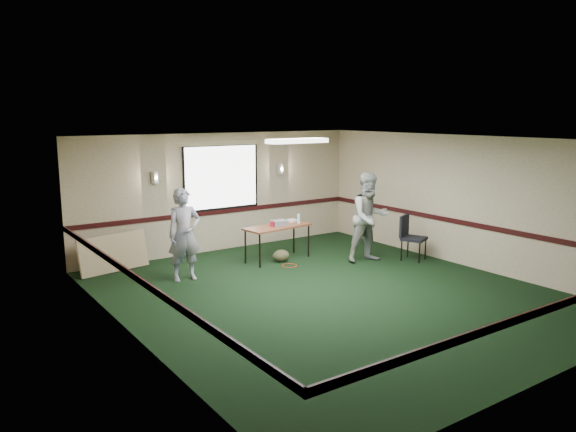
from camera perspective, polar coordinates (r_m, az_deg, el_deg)
ground at (r=10.01m, az=4.28°, el=-7.89°), size 8.00×8.00×0.00m
room_shell at (r=11.34m, az=-2.37°, el=2.51°), size 8.00×8.02×8.00m
folding_table at (r=12.06m, az=-1.06°, el=-1.25°), size 1.57×0.79×0.75m
projector at (r=12.09m, az=-0.93°, el=-0.69°), size 0.36×0.31×0.11m
game_console at (r=12.52m, az=0.42°, el=-0.45°), size 0.20×0.17×0.05m
red_cup at (r=11.95m, az=-1.64°, el=-0.81°), size 0.08×0.08×0.12m
water_bottle at (r=12.31m, az=1.09°, el=-0.26°), size 0.06×0.06×0.21m
duffel_bag at (r=12.03m, az=-0.71°, el=-4.06°), size 0.45×0.40×0.26m
cable_coil at (r=11.73m, az=0.15°, el=-5.06°), size 0.37×0.37×0.02m
folded_table at (r=11.80m, az=-17.29°, el=-3.62°), size 1.48×0.49×0.75m
conference_chair at (r=12.41m, az=12.27°, el=-1.79°), size 0.63×0.64×0.97m
person_left at (r=10.77m, az=-10.50°, el=-1.87°), size 0.67×0.47×1.76m
person_right at (r=12.03m, az=8.28°, el=-0.15°), size 1.04×0.87×1.91m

